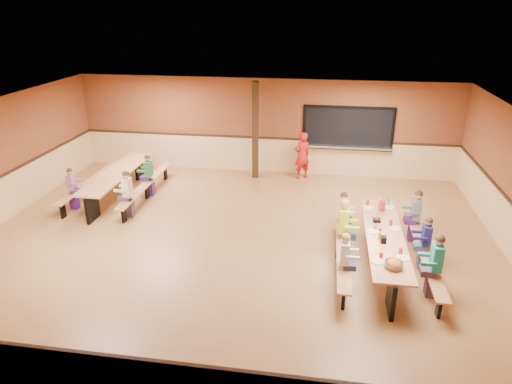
# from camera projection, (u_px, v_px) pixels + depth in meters

# --- Properties ---
(ground) EXTENTS (12.00, 12.00, 0.00)m
(ground) POSITION_uv_depth(u_px,v_px,m) (234.00, 244.00, 10.45)
(ground) COLOR brown
(ground) RESTS_ON ground
(room_envelope) EXTENTS (12.04, 10.04, 3.02)m
(room_envelope) POSITION_uv_depth(u_px,v_px,m) (233.00, 217.00, 10.18)
(room_envelope) COLOR brown
(room_envelope) RESTS_ON ground
(kitchen_pass_through) EXTENTS (2.78, 0.28, 1.38)m
(kitchen_pass_through) POSITION_uv_depth(u_px,v_px,m) (348.00, 130.00, 14.03)
(kitchen_pass_through) COLOR black
(kitchen_pass_through) RESTS_ON ground
(structural_post) EXTENTS (0.18, 0.18, 3.00)m
(structural_post) POSITION_uv_depth(u_px,v_px,m) (255.00, 131.00, 13.92)
(structural_post) COLOR black
(structural_post) RESTS_ON ground
(cafeteria_table_main) EXTENTS (1.91, 3.70, 0.74)m
(cafeteria_table_main) POSITION_uv_depth(u_px,v_px,m) (384.00, 244.00, 9.38)
(cafeteria_table_main) COLOR #B97749
(cafeteria_table_main) RESTS_ON ground
(cafeteria_table_second) EXTENTS (1.91, 3.70, 0.74)m
(cafeteria_table_second) POSITION_uv_depth(u_px,v_px,m) (118.00, 179.00, 12.84)
(cafeteria_table_second) COLOR #B97749
(cafeteria_table_second) RESTS_ON ground
(seated_child_white_left) EXTENTS (0.34, 0.28, 1.16)m
(seated_child_white_left) POSITION_uv_depth(u_px,v_px,m) (344.00, 262.00, 8.64)
(seated_child_white_left) COLOR white
(seated_child_white_left) RESTS_ON ground
(seated_adult_yellow) EXTENTS (0.42, 0.34, 1.31)m
(seated_adult_yellow) POSITION_uv_depth(u_px,v_px,m) (343.00, 228.00, 9.75)
(seated_adult_yellow) COLOR #D1EC2C
(seated_adult_yellow) RESTS_ON ground
(seated_child_grey_left) EXTENTS (0.35, 0.28, 1.16)m
(seated_child_grey_left) POSITION_uv_depth(u_px,v_px,m) (342.00, 216.00, 10.46)
(seated_child_grey_left) COLOR white
(seated_child_grey_left) RESTS_ON ground
(seated_child_teal_right) EXTENTS (0.39, 0.32, 1.26)m
(seated_child_teal_right) POSITION_uv_depth(u_px,v_px,m) (435.00, 266.00, 8.39)
(seated_child_teal_right) COLOR teal
(seated_child_teal_right) RESTS_ON ground
(seated_child_navy_right) EXTENTS (0.34, 0.28, 1.15)m
(seated_child_navy_right) POSITION_uv_depth(u_px,v_px,m) (425.00, 244.00, 9.29)
(seated_child_navy_right) COLOR navy
(seated_child_navy_right) RESTS_ON ground
(seated_child_char_right) EXTENTS (0.38, 0.31, 1.23)m
(seated_child_char_right) POSITION_uv_depth(u_px,v_px,m) (416.00, 216.00, 10.38)
(seated_child_char_right) COLOR #586063
(seated_child_char_right) RESTS_ON ground
(seated_child_purple_sec) EXTENTS (0.33, 0.27, 1.13)m
(seated_child_purple_sec) POSITION_uv_depth(u_px,v_px,m) (73.00, 189.00, 12.06)
(seated_child_purple_sec) COLOR #88567A
(seated_child_purple_sec) RESTS_ON ground
(seated_child_green_sec) EXTENTS (0.36, 0.30, 1.19)m
(seated_child_green_sec) POSITION_uv_depth(u_px,v_px,m) (149.00, 175.00, 12.93)
(seated_child_green_sec) COLOR #34784C
(seated_child_green_sec) RESTS_ON ground
(seated_child_tan_sec) EXTENTS (0.37, 0.30, 1.22)m
(seated_child_tan_sec) POSITION_uv_depth(u_px,v_px,m) (128.00, 194.00, 11.60)
(seated_child_tan_sec) COLOR beige
(seated_child_tan_sec) RESTS_ON ground
(standing_woman) EXTENTS (0.64, 0.60, 1.48)m
(standing_woman) POSITION_uv_depth(u_px,v_px,m) (302.00, 155.00, 14.14)
(standing_woman) COLOR red
(standing_woman) RESTS_ON ground
(punch_pitcher) EXTENTS (0.16, 0.16, 0.22)m
(punch_pitcher) POSITION_uv_depth(u_px,v_px,m) (382.00, 206.00, 10.35)
(punch_pitcher) COLOR red
(punch_pitcher) RESTS_ON cafeteria_table_main
(chip_bowl) EXTENTS (0.32, 0.32, 0.15)m
(chip_bowl) POSITION_uv_depth(u_px,v_px,m) (394.00, 264.00, 8.11)
(chip_bowl) COLOR orange
(chip_bowl) RESTS_ON cafeteria_table_main
(napkin_dispenser) EXTENTS (0.10, 0.14, 0.13)m
(napkin_dispenser) POSITION_uv_depth(u_px,v_px,m) (384.00, 240.00, 8.97)
(napkin_dispenser) COLOR black
(napkin_dispenser) RESTS_ON cafeteria_table_main
(condiment_mustard) EXTENTS (0.06, 0.06, 0.17)m
(condiment_mustard) POSITION_uv_depth(u_px,v_px,m) (379.00, 236.00, 9.08)
(condiment_mustard) COLOR yellow
(condiment_mustard) RESTS_ON cafeteria_table_main
(condiment_ketchup) EXTENTS (0.06, 0.06, 0.17)m
(condiment_ketchup) POSITION_uv_depth(u_px,v_px,m) (380.00, 232.00, 9.22)
(condiment_ketchup) COLOR #B2140F
(condiment_ketchup) RESTS_ON cafeteria_table_main
(table_paddle) EXTENTS (0.16, 0.16, 0.56)m
(table_paddle) POSITION_uv_depth(u_px,v_px,m) (377.00, 216.00, 9.82)
(table_paddle) COLOR black
(table_paddle) RESTS_ON cafeteria_table_main
(place_settings) EXTENTS (0.65, 3.30, 0.11)m
(place_settings) POSITION_uv_depth(u_px,v_px,m) (385.00, 232.00, 9.28)
(place_settings) COLOR beige
(place_settings) RESTS_ON cafeteria_table_main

